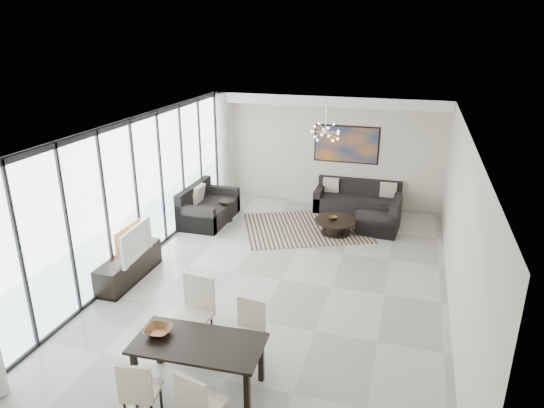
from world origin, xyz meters
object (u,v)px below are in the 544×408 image
at_px(tv_console, 129,267).
at_px(dining_table, 198,348).
at_px(coffee_table, 336,226).
at_px(sofa_main, 358,201).
at_px(television, 131,242).

xyz_separation_m(tv_console, dining_table, (2.51, -2.32, 0.35)).
bearing_deg(tv_console, dining_table, -42.76).
bearing_deg(coffee_table, dining_table, -98.88).
bearing_deg(sofa_main, coffee_table, -100.67).
bearing_deg(tv_console, sofa_main, 52.76).
height_order(tv_console, television, television).
xyz_separation_m(coffee_table, tv_console, (-3.38, -3.26, 0.07)).
distance_m(coffee_table, television, 4.68).
height_order(sofa_main, tv_console, sofa_main).
distance_m(tv_console, dining_table, 3.44).
relative_size(coffee_table, dining_table, 0.57).
bearing_deg(sofa_main, tv_console, -127.24).
relative_size(coffee_table, tv_console, 0.59).
bearing_deg(dining_table, coffee_table, 81.12).
bearing_deg(sofa_main, television, -125.60).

